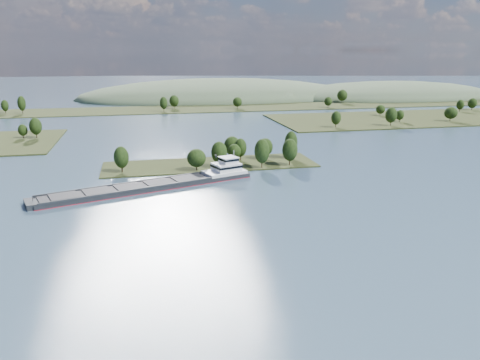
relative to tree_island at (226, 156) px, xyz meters
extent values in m
plane|color=#3A5265|center=(-7.44, -58.45, -4.21)|extent=(1800.00, 1800.00, 0.00)
cube|color=#242C13|center=(-7.44, 1.55, -4.21)|extent=(100.00, 30.00, 1.20)
cylinder|color=black|center=(14.61, -10.72, -1.42)|extent=(0.50, 0.50, 4.38)
ellipsoid|color=black|center=(14.61, -10.72, 4.15)|extent=(7.03, 7.03, 11.26)
cylinder|color=black|center=(5.16, 11.01, -1.79)|extent=(0.50, 0.50, 3.65)
ellipsoid|color=black|center=(5.16, 11.01, 2.84)|extent=(8.31, 8.31, 9.37)
cylinder|color=black|center=(-4.34, -5.67, -1.64)|extent=(0.50, 0.50, 3.94)
ellipsoid|color=black|center=(-4.34, -5.67, 3.37)|extent=(7.40, 7.40, 10.14)
cylinder|color=black|center=(4.87, 4.48, -2.22)|extent=(0.50, 0.50, 2.80)
ellipsoid|color=black|center=(4.87, 4.48, 1.34)|extent=(6.52, 6.52, 7.20)
cylinder|color=black|center=(-15.26, -9.38, -2.01)|extent=(0.50, 0.50, 3.21)
ellipsoid|color=black|center=(-15.26, -9.38, 2.07)|extent=(8.57, 8.57, 8.26)
cylinder|color=black|center=(-47.95, -5.42, -1.71)|extent=(0.50, 0.50, 3.80)
ellipsoid|color=black|center=(-47.95, -5.42, 3.12)|extent=(6.57, 6.57, 9.77)
cylinder|color=black|center=(8.35, 6.24, -1.84)|extent=(0.50, 0.50, 3.54)
ellipsoid|color=black|center=(8.35, 6.24, 2.66)|extent=(6.00, 6.00, 9.11)
cylinder|color=black|center=(33.83, 5.35, -1.38)|extent=(0.50, 0.50, 4.46)
ellipsoid|color=black|center=(33.83, 5.35, 4.29)|extent=(6.50, 6.50, 11.47)
cylinder|color=black|center=(28.66, -8.65, -1.57)|extent=(0.50, 0.50, 4.09)
ellipsoid|color=black|center=(28.66, -8.65, 3.63)|extent=(7.30, 7.30, 10.52)
cylinder|color=black|center=(20.93, 6.53, -1.92)|extent=(0.50, 0.50, 3.39)
ellipsoid|color=black|center=(20.93, 6.53, 2.38)|extent=(7.56, 7.56, 8.70)
cylinder|color=black|center=(-101.13, 90.56, -1.36)|extent=(0.50, 0.50, 4.10)
ellipsoid|color=black|center=(-101.13, 90.56, 3.85)|extent=(7.40, 7.40, 10.55)
cylinder|color=black|center=(-109.01, 92.00, -2.02)|extent=(0.50, 0.50, 2.79)
ellipsoid|color=black|center=(-109.01, 92.00, 1.53)|extent=(5.54, 5.54, 7.18)
cube|color=#242C13|center=(222.56, 121.55, -4.21)|extent=(320.00, 90.00, 1.60)
cylinder|color=black|center=(94.88, 90.38, -1.57)|extent=(0.50, 0.50, 3.70)
ellipsoid|color=black|center=(94.88, 90.38, 3.14)|extent=(6.86, 6.86, 9.51)
cylinder|color=black|center=(253.82, 155.08, -1.68)|extent=(0.50, 0.50, 3.47)
ellipsoid|color=black|center=(253.82, 155.08, 2.74)|extent=(7.95, 7.95, 8.94)
cylinder|color=black|center=(191.68, 99.21, -1.64)|extent=(0.50, 0.50, 3.54)
ellipsoid|color=black|center=(191.68, 99.21, 2.85)|extent=(9.80, 9.80, 9.10)
cylinder|color=black|center=(136.14, 89.00, -1.26)|extent=(0.50, 0.50, 4.30)
ellipsoid|color=black|center=(136.14, 89.00, 4.20)|extent=(8.37, 8.37, 11.05)
cylinder|color=black|center=(151.55, 103.32, -1.93)|extent=(0.50, 0.50, 2.96)
ellipsoid|color=black|center=(151.55, 103.32, 1.83)|extent=(6.30, 6.30, 7.62)
cylinder|color=black|center=(155.21, 139.10, -1.97)|extent=(0.50, 0.50, 2.89)
ellipsoid|color=black|center=(155.21, 139.10, 1.70)|extent=(7.53, 7.53, 7.42)
cylinder|color=black|center=(236.65, 148.51, -1.72)|extent=(0.50, 0.50, 3.38)
ellipsoid|color=black|center=(236.65, 148.51, 2.57)|extent=(6.64, 6.64, 8.69)
cube|color=#242C13|center=(-7.44, 221.55, -4.21)|extent=(900.00, 60.00, 1.20)
cylinder|color=black|center=(-150.04, 220.91, -1.71)|extent=(0.50, 0.50, 3.80)
ellipsoid|color=black|center=(-150.04, 220.91, 3.12)|extent=(6.06, 6.06, 9.78)
cylinder|color=black|center=(135.96, 202.81, -1.99)|extent=(0.50, 0.50, 3.26)
ellipsoid|color=black|center=(135.96, 202.81, 2.15)|extent=(7.38, 7.38, 8.37)
cylinder|color=black|center=(-6.47, 224.18, -1.58)|extent=(0.50, 0.50, 4.07)
ellipsoid|color=black|center=(-6.47, 224.18, 3.59)|extent=(8.76, 8.76, 10.46)
cylinder|color=black|center=(164.87, 235.62, -1.38)|extent=(0.50, 0.50, 4.47)
ellipsoid|color=black|center=(164.87, 235.62, 4.31)|extent=(10.37, 10.37, 11.51)
cylinder|color=black|center=(-135.63, 216.77, -1.16)|extent=(0.50, 0.50, 4.92)
ellipsoid|color=black|center=(-135.63, 216.77, 5.09)|extent=(6.75, 6.75, 12.64)
cylinder|color=black|center=(50.77, 213.01, -1.89)|extent=(0.50, 0.50, 3.45)
ellipsoid|color=black|center=(50.77, 213.01, 2.50)|extent=(8.50, 8.50, 8.87)
cylinder|color=black|center=(-17.17, 204.43, -1.47)|extent=(0.50, 0.50, 4.28)
ellipsoid|color=black|center=(-17.17, 204.43, 3.97)|extent=(6.54, 6.54, 11.02)
ellipsoid|color=#44563B|center=(252.56, 291.55, -4.21)|extent=(260.00, 140.00, 36.00)
ellipsoid|color=#44563B|center=(52.56, 321.55, -4.21)|extent=(320.00, 160.00, 44.00)
cube|color=black|center=(-36.74, -32.31, -3.67)|extent=(85.32, 37.56, 2.37)
cube|color=maroon|center=(-36.74, -32.31, -4.16)|extent=(85.59, 37.84, 0.27)
cube|color=black|center=(-46.61, -30.03, -2.16)|extent=(63.61, 21.59, 0.86)
cube|color=black|center=(-43.26, -40.06, -2.16)|extent=(63.61, 21.59, 0.86)
cube|color=black|center=(-44.93, -35.04, -2.33)|extent=(64.50, 29.71, 0.32)
cube|color=black|center=(-67.46, -42.56, -2.00)|extent=(12.01, 11.47, 0.38)
cube|color=black|center=(-56.20, -38.80, -2.00)|extent=(12.01, 11.47, 0.38)
cube|color=black|center=(-44.93, -35.04, -2.00)|extent=(12.01, 11.47, 0.38)
cube|color=black|center=(-33.67, -31.29, -2.00)|extent=(12.01, 11.47, 0.38)
cube|color=black|center=(-22.41, -27.53, -2.00)|extent=(12.01, 11.47, 0.38)
cube|color=black|center=(-78.21, -46.14, -3.24)|extent=(6.15, 10.24, 2.16)
cylinder|color=black|center=(-77.18, -45.80, -1.73)|extent=(0.33, 0.33, 2.37)
cube|color=white|center=(-5.01, -21.72, -1.84)|extent=(19.66, 15.29, 1.30)
cube|color=white|center=(-3.98, -21.38, 0.32)|extent=(12.97, 11.61, 3.24)
cube|color=black|center=(-3.98, -21.38, 0.75)|extent=(13.24, 11.88, 0.97)
cube|color=white|center=(-2.96, -21.04, 3.12)|extent=(8.19, 8.19, 2.37)
cube|color=black|center=(-2.96, -21.04, 3.56)|extent=(8.47, 8.47, 0.86)
cube|color=white|center=(-2.96, -21.04, 4.42)|extent=(8.74, 8.74, 0.22)
cylinder|color=white|center=(-0.40, -20.19, 5.71)|extent=(0.27, 0.27, 2.81)
cylinder|color=black|center=(-8.08, -19.34, 4.64)|extent=(0.68, 0.68, 1.30)
camera|label=1|loc=(-39.67, -212.44, 48.45)|focal=35.00mm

